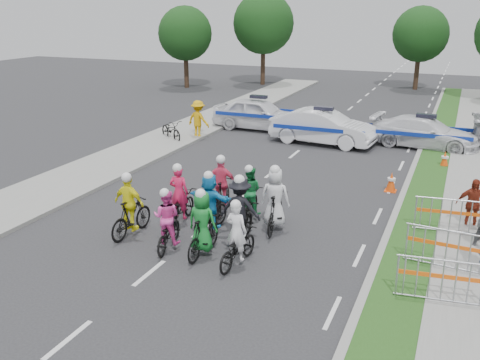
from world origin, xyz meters
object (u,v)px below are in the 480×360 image
at_px(rider_7, 275,205).
at_px(parked_bike, 171,130).
at_px(rider_5, 210,206).
at_px(barrier_0, 442,283).
at_px(cone_1, 445,160).
at_px(rider_9, 222,191).
at_px(police_car_1, 323,127).
at_px(barrier_1, 446,251).
at_px(tree_3, 263,23).
at_px(police_car_2, 425,132).
at_px(rider_3, 130,211).
at_px(rider_8, 250,199).
at_px(marshal_hiviz, 198,120).
at_px(rider_1, 203,230).
at_px(spectator_2, 472,204).
at_px(cone_0, 391,182).
at_px(rider_4, 240,217).
at_px(rider_2, 168,226).
at_px(police_car_0, 258,114).
at_px(rider_0, 237,243).
at_px(barrier_2, 450,218).
at_px(tree_0, 185,34).
at_px(rider_6, 180,203).
at_px(tree_4, 420,34).

distance_m(rider_7, parked_bike, 11.88).
height_order(rider_5, parked_bike, rider_5).
distance_m(barrier_0, cone_1, 11.17).
xyz_separation_m(rider_9, police_car_1, (0.67, 9.96, 0.07)).
relative_size(barrier_1, parked_bike, 1.06).
bearing_deg(parked_bike, tree_3, 41.20).
bearing_deg(police_car_2, rider_3, 161.46).
height_order(barrier_0, parked_bike, barrier_0).
bearing_deg(rider_8, police_car_2, -118.30).
distance_m(marshal_hiviz, parked_bike, 1.43).
distance_m(rider_1, cone_1, 12.23).
relative_size(rider_7, spectator_2, 1.29).
relative_size(cone_0, cone_1, 1.00).
relative_size(rider_4, cone_0, 2.89).
relative_size(rider_2, police_car_0, 0.37).
bearing_deg(rider_5, rider_9, -72.14).
bearing_deg(spectator_2, rider_0, -143.35).
height_order(rider_0, tree_3, tree_3).
bearing_deg(police_car_1, cone_1, -104.11).
height_order(rider_1, rider_5, rider_1).
distance_m(rider_9, spectator_2, 7.46).
bearing_deg(rider_4, cone_0, -123.36).
relative_size(rider_4, police_car_1, 0.41).
xyz_separation_m(marshal_hiviz, cone_0, (9.92, -4.45, -0.60)).
distance_m(police_car_0, tree_3, 17.37).
bearing_deg(barrier_2, rider_4, -152.58).
relative_size(rider_1, police_car_0, 0.39).
xyz_separation_m(rider_1, tree_0, (-14.78, 26.58, 3.45)).
bearing_deg(rider_7, rider_6, 5.05).
bearing_deg(police_car_0, spectator_2, -132.95).
distance_m(barrier_2, cone_1, 7.11).
bearing_deg(parked_bike, rider_8, -103.75).
xyz_separation_m(barrier_0, cone_1, (-0.47, 11.16, -0.22)).
height_order(rider_4, cone_1, rider_4).
xyz_separation_m(barrier_2, cone_0, (-2.07, 3.32, -0.22)).
bearing_deg(rider_8, rider_3, 34.87).
bearing_deg(barrier_0, tree_4, 96.44).
relative_size(rider_2, rider_4, 0.89).
height_order(rider_5, rider_8, rider_5).
height_order(rider_4, rider_8, rider_4).
bearing_deg(tree_0, barrier_0, -52.31).
bearing_deg(spectator_2, rider_6, -164.94).
distance_m(barrier_0, tree_0, 34.05).
height_order(police_car_1, barrier_1, police_car_1).
height_order(rider_0, rider_8, rider_0).
relative_size(rider_2, parked_bike, 0.95).
distance_m(rider_3, police_car_0, 14.43).
xyz_separation_m(police_car_2, parked_bike, (-11.53, -3.32, -0.21)).
distance_m(barrier_0, parked_bike, 17.08).
distance_m(police_car_2, tree_4, 18.93).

